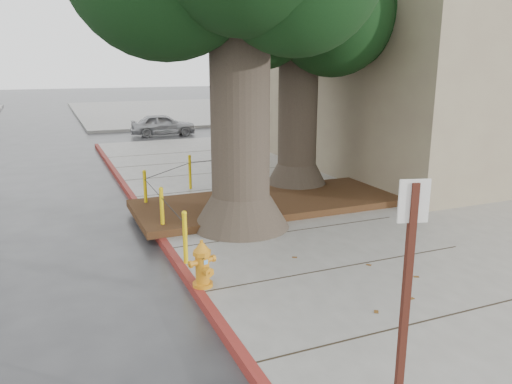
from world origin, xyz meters
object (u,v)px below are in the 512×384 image
Objects in this scene: signpost at (405,309)px; car_red at (339,115)px; fire_hydrant at (202,264)px; car_silver at (163,125)px.

signpost is 0.69× the size of car_red.
car_silver is (3.35, 17.74, 0.02)m from fire_hydrant.
car_red is at bearing -82.54° from car_silver.
signpost is 21.88m from car_silver.
signpost is (0.55, -3.94, 1.04)m from fire_hydrant.
fire_hydrant is 4.12m from signpost.
car_silver is (2.80, 21.68, -1.02)m from signpost.
car_red is (13.63, 17.93, 0.08)m from fire_hydrant.
car_silver is at bearing 64.80° from fire_hydrant.
car_silver reaches higher than fire_hydrant.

